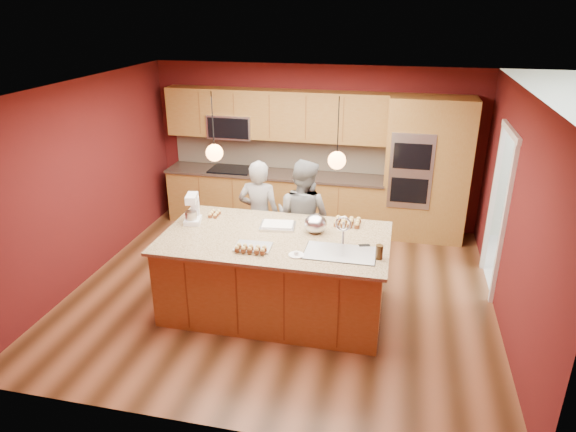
% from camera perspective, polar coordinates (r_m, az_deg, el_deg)
% --- Properties ---
extents(floor, '(5.50, 5.50, 0.00)m').
position_cam_1_polar(floor, '(7.03, -0.70, -8.23)').
color(floor, '#402512').
rests_on(floor, ground).
extents(ceiling, '(5.50, 5.50, 0.00)m').
position_cam_1_polar(ceiling, '(6.10, -0.83, 14.09)').
color(ceiling, white).
rests_on(ceiling, ground).
extents(wall_back, '(5.50, 0.00, 5.50)m').
position_cam_1_polar(wall_back, '(8.78, 3.02, 7.72)').
color(wall_back, '#511313').
rests_on(wall_back, ground).
extents(wall_front, '(5.50, 0.00, 5.50)m').
position_cam_1_polar(wall_front, '(4.29, -8.55, -9.40)').
color(wall_front, '#511313').
rests_on(wall_front, ground).
extents(wall_left, '(0.00, 5.00, 5.00)m').
position_cam_1_polar(wall_left, '(7.53, -21.62, 3.58)').
color(wall_left, '#511313').
rests_on(wall_left, ground).
extents(wall_right, '(0.00, 5.00, 5.00)m').
position_cam_1_polar(wall_right, '(6.43, 23.83, 0.08)').
color(wall_right, '#511313').
rests_on(wall_right, ground).
extents(cabinet_run, '(3.74, 0.64, 2.30)m').
position_cam_1_polar(cabinet_run, '(8.78, -1.70, 5.25)').
color(cabinet_run, '#905921').
rests_on(cabinet_run, floor).
extents(oven_column, '(1.30, 0.62, 2.30)m').
position_cam_1_polar(oven_column, '(8.44, 15.12, 4.94)').
color(oven_column, '#905921').
rests_on(oven_column, floor).
extents(doorway_trim, '(0.08, 1.11, 2.20)m').
position_cam_1_polar(doorway_trim, '(7.27, 22.27, 0.27)').
color(doorway_trim, silver).
rests_on(doorway_trim, wall_right).
extents(pendant_left, '(0.20, 0.20, 0.80)m').
position_cam_1_polar(pendant_left, '(6.03, -8.18, 7.01)').
color(pendant_left, black).
rests_on(pendant_left, ceiling).
extents(pendant_right, '(0.20, 0.20, 0.80)m').
position_cam_1_polar(pendant_right, '(5.70, 5.46, 6.21)').
color(pendant_right, black).
rests_on(pendant_right, ceiling).
extents(island, '(2.73, 1.52, 1.38)m').
position_cam_1_polar(island, '(6.39, -1.29, -6.31)').
color(island, '#905921').
rests_on(island, floor).
extents(person_left, '(0.60, 0.40, 1.63)m').
position_cam_1_polar(person_left, '(7.26, -3.21, 0.00)').
color(person_left, black).
rests_on(person_left, floor).
extents(person_right, '(0.98, 0.87, 1.68)m').
position_cam_1_polar(person_right, '(7.12, 1.65, -0.23)').
color(person_right, slate).
rests_on(person_right, floor).
extents(stand_mixer, '(0.25, 0.30, 0.37)m').
position_cam_1_polar(stand_mixer, '(6.62, -10.57, 0.60)').
color(stand_mixer, white).
rests_on(stand_mixer, island).
extents(sheet_cake, '(0.47, 0.37, 0.05)m').
position_cam_1_polar(sheet_cake, '(6.42, -1.15, -1.05)').
color(sheet_cake, silver).
rests_on(sheet_cake, island).
extents(cooling_rack, '(0.42, 0.31, 0.02)m').
position_cam_1_polar(cooling_rack, '(5.91, -3.89, -3.42)').
color(cooling_rack, '#B5B9BC').
rests_on(cooling_rack, island).
extents(mixing_bowl, '(0.28, 0.28, 0.24)m').
position_cam_1_polar(mixing_bowl, '(6.25, 3.08, -0.87)').
color(mixing_bowl, silver).
rests_on(mixing_bowl, island).
extents(plate, '(0.18, 0.18, 0.01)m').
position_cam_1_polar(plate, '(5.72, 0.93, -4.35)').
color(plate, white).
rests_on(plate, island).
extents(tumbler, '(0.08, 0.08, 0.16)m').
position_cam_1_polar(tumbler, '(5.71, 10.10, -3.96)').
color(tumbler, '#3A2912').
rests_on(tumbler, island).
extents(phone, '(0.15, 0.11, 0.01)m').
position_cam_1_polar(phone, '(6.00, 8.50, -3.27)').
color(phone, black).
rests_on(phone, island).
extents(cupcakes_left, '(0.14, 0.21, 0.06)m').
position_cam_1_polar(cupcakes_left, '(6.82, -8.20, 0.25)').
color(cupcakes_left, tan).
rests_on(cupcakes_left, island).
extents(cupcakes_rack, '(0.37, 0.15, 0.07)m').
position_cam_1_polar(cupcakes_rack, '(5.78, -4.18, -3.63)').
color(cupcakes_rack, tan).
rests_on(cupcakes_rack, island).
extents(cupcakes_right, '(0.35, 0.26, 0.08)m').
position_cam_1_polar(cupcakes_right, '(6.52, 6.60, -0.65)').
color(cupcakes_right, tan).
rests_on(cupcakes_right, island).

